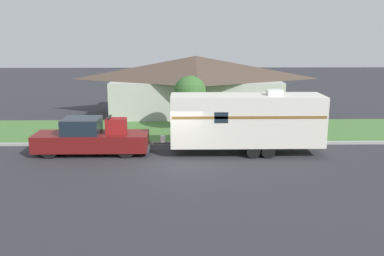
# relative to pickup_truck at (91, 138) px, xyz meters

# --- Properties ---
(ground_plane) EXTENTS (120.00, 120.00, 0.00)m
(ground_plane) POSITION_rel_pickup_truck_xyz_m (4.67, -1.92, -0.88)
(ground_plane) COLOR #2D2D33
(curb_strip) EXTENTS (80.00, 0.30, 0.14)m
(curb_strip) POSITION_rel_pickup_truck_xyz_m (4.67, 1.83, -0.81)
(curb_strip) COLOR #999993
(curb_strip) RESTS_ON ground_plane
(lawn_strip) EXTENTS (80.00, 7.00, 0.03)m
(lawn_strip) POSITION_rel_pickup_truck_xyz_m (4.67, 5.48, -0.86)
(lawn_strip) COLOR #477538
(lawn_strip) RESTS_ON ground_plane
(house_across_street) EXTENTS (13.90, 7.16, 4.59)m
(house_across_street) POSITION_rel_pickup_truck_xyz_m (5.91, 11.69, 1.50)
(house_across_street) COLOR #B2B2A8
(house_across_street) RESTS_ON ground_plane
(pickup_truck) EXTENTS (6.12, 1.91, 2.06)m
(pickup_truck) POSITION_rel_pickup_truck_xyz_m (0.00, 0.00, 0.00)
(pickup_truck) COLOR black
(pickup_truck) RESTS_ON ground_plane
(travel_trailer) EXTENTS (9.03, 2.23, 3.45)m
(travel_trailer) POSITION_rel_pickup_truck_xyz_m (8.30, -0.00, 0.95)
(travel_trailer) COLOR black
(travel_trailer) RESTS_ON ground_plane
(mailbox) EXTENTS (0.48, 0.20, 1.41)m
(mailbox) POSITION_rel_pickup_truck_xyz_m (-0.73, 2.39, 0.20)
(mailbox) COLOR brown
(mailbox) RESTS_ON ground_plane
(tree_in_yard) EXTENTS (2.06, 2.06, 3.70)m
(tree_in_yard) POSITION_rel_pickup_truck_xyz_m (5.36, 5.07, 1.77)
(tree_in_yard) COLOR brown
(tree_in_yard) RESTS_ON ground_plane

